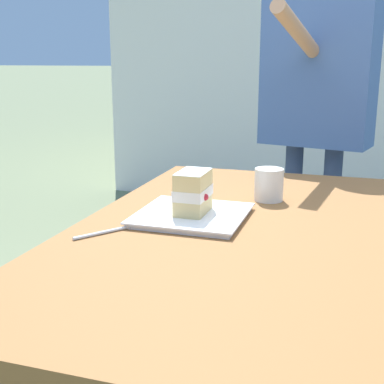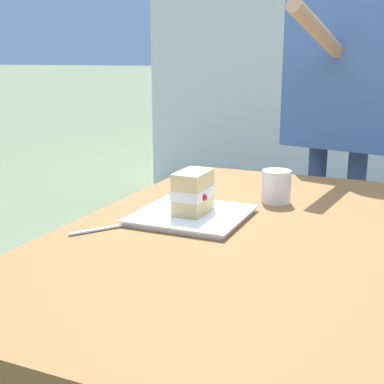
{
  "view_description": "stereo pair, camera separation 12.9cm",
  "coord_description": "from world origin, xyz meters",
  "px_view_note": "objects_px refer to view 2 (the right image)",
  "views": [
    {
      "loc": [
        1.16,
        0.13,
        1.11
      ],
      "look_at": [
        -0.03,
        -0.25,
        0.79
      ],
      "focal_mm": 48.74,
      "sensor_mm": 36.0,
      "label": 1
    },
    {
      "loc": [
        1.11,
        0.25,
        1.11
      ],
      "look_at": [
        -0.03,
        -0.25,
        0.79
      ],
      "focal_mm": 48.74,
      "sensor_mm": 36.0,
      "label": 2
    }
  ],
  "objects_px": {
    "dessert_plate": "(192,215)",
    "dessert_fork": "(109,228)",
    "patio_table": "(286,273)",
    "coffee_cup": "(276,186)",
    "cake_slice": "(193,192)",
    "diner_person": "(343,81)"
  },
  "relations": [
    {
      "from": "dessert_plate",
      "to": "dessert_fork",
      "type": "distance_m",
      "value": 0.21
    },
    {
      "from": "patio_table",
      "to": "dessert_plate",
      "type": "xyz_separation_m",
      "value": [
        -0.03,
        -0.25,
        0.1
      ]
    },
    {
      "from": "dessert_fork",
      "to": "coffee_cup",
      "type": "distance_m",
      "value": 0.49
    },
    {
      "from": "cake_slice",
      "to": "coffee_cup",
      "type": "distance_m",
      "value": 0.28
    },
    {
      "from": "patio_table",
      "to": "dessert_plate",
      "type": "relative_size",
      "value": 4.86
    },
    {
      "from": "dessert_plate",
      "to": "dessert_fork",
      "type": "relative_size",
      "value": 1.82
    },
    {
      "from": "patio_table",
      "to": "diner_person",
      "type": "xyz_separation_m",
      "value": [
        -0.95,
        -0.03,
        0.4
      ]
    },
    {
      "from": "patio_table",
      "to": "dessert_plate",
      "type": "bearing_deg",
      "value": -97.82
    },
    {
      "from": "patio_table",
      "to": "cake_slice",
      "type": "height_order",
      "value": "cake_slice"
    },
    {
      "from": "patio_table",
      "to": "dessert_fork",
      "type": "relative_size",
      "value": 8.82
    },
    {
      "from": "patio_table",
      "to": "cake_slice",
      "type": "relative_size",
      "value": 11.28
    },
    {
      "from": "patio_table",
      "to": "dessert_plate",
      "type": "height_order",
      "value": "dessert_plate"
    },
    {
      "from": "dessert_plate",
      "to": "cake_slice",
      "type": "xyz_separation_m",
      "value": [
        0.0,
        0.0,
        0.06
      ]
    },
    {
      "from": "cake_slice",
      "to": "dessert_plate",
      "type": "bearing_deg",
      "value": -100.05
    },
    {
      "from": "dessert_plate",
      "to": "coffee_cup",
      "type": "xyz_separation_m",
      "value": [
        -0.23,
        0.15,
        0.04
      ]
    },
    {
      "from": "dessert_plate",
      "to": "diner_person",
      "type": "xyz_separation_m",
      "value": [
        -0.91,
        0.22,
        0.3
      ]
    },
    {
      "from": "patio_table",
      "to": "dessert_plate",
      "type": "distance_m",
      "value": 0.27
    },
    {
      "from": "cake_slice",
      "to": "dessert_fork",
      "type": "relative_size",
      "value": 0.78
    },
    {
      "from": "patio_table",
      "to": "diner_person",
      "type": "relative_size",
      "value": 0.85
    },
    {
      "from": "coffee_cup",
      "to": "diner_person",
      "type": "bearing_deg",
      "value": 174.3
    },
    {
      "from": "diner_person",
      "to": "dessert_fork",
      "type": "bearing_deg",
      "value": -18.9
    },
    {
      "from": "diner_person",
      "to": "cake_slice",
      "type": "bearing_deg",
      "value": -13.5
    }
  ]
}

